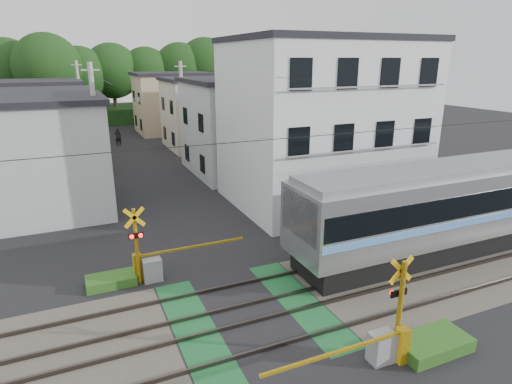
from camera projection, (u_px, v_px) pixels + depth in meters
name	position (u px, v px, depth m)	size (l,w,h in m)	color
ground	(249.00, 315.00, 14.25)	(120.00, 120.00, 0.00)	black
track_bed	(249.00, 314.00, 14.24)	(120.00, 120.00, 0.14)	#47423A
crossing_signal_near	(386.00, 340.00, 11.84)	(4.74, 0.65, 3.09)	yellow
crossing_signal_far	(149.00, 264.00, 16.24)	(4.74, 0.65, 3.09)	yellow
apartment_block	(321.00, 123.00, 24.42)	(10.20, 8.36, 9.30)	silver
houses_row	(133.00, 120.00, 36.03)	(22.07, 31.35, 6.80)	#B1B4B6
tree_hill	(104.00, 80.00, 55.47)	(40.00, 13.26, 11.08)	#183812
catenary	(401.00, 187.00, 15.48)	(60.00, 5.04, 7.00)	#2D2D33
utility_poles	(120.00, 114.00, 32.73)	(7.90, 42.00, 8.00)	#A5A5A0
pedestrian	(118.00, 137.00, 41.74)	(0.64, 0.42, 1.75)	black
weed_patches	(297.00, 300.00, 14.79)	(10.25, 8.80, 0.40)	#2D5E1E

